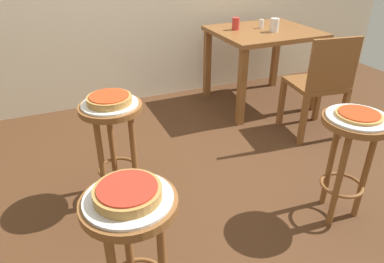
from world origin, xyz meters
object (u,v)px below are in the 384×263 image
object	(u,v)px
serving_plate_middle	(358,117)
pizza_middle	(359,115)
pizza_leftside	(109,99)
dining_table	(263,42)
stool_leftside	(113,132)
serving_plate_foreground	(128,199)
pizza_foreground	(128,192)
condiment_shaker	(261,24)
wooden_chair	(321,83)
serving_plate_leftside	(110,104)
cup_near_edge	(274,25)
cup_far_edge	(236,24)
stool_middle	(351,147)
stool_foreground	(132,235)

from	to	relation	value
serving_plate_middle	pizza_middle	bearing A→B (deg)	135.00
pizza_leftside	dining_table	distance (m)	1.88
stool_leftside	serving_plate_middle	bearing A→B (deg)	-30.40
serving_plate_foreground	pizza_middle	distance (m)	1.29
pizza_foreground	dining_table	world-z (taller)	dining_table
condiment_shaker	wooden_chair	size ratio (longest dim) A/B	0.09
serving_plate_leftside	serving_plate_foreground	bearing A→B (deg)	-97.38
pizza_leftside	condiment_shaker	bearing A→B (deg)	31.52
serving_plate_foreground	cup_near_edge	size ratio (longest dim) A/B	2.79
cup_far_edge	cup_near_edge	bearing A→B (deg)	-36.86
serving_plate_leftside	cup_near_edge	bearing A→B (deg)	26.64
pizza_middle	pizza_leftside	world-z (taller)	pizza_leftside
serving_plate_foreground	wooden_chair	distance (m)	2.08
stool_middle	pizza_middle	size ratio (longest dim) A/B	2.73
serving_plate_middle	pizza_middle	world-z (taller)	pizza_middle
pizza_foreground	pizza_middle	distance (m)	1.29
pizza_middle	cup_far_edge	world-z (taller)	cup_far_edge
serving_plate_middle	condiment_shaker	world-z (taller)	condiment_shaker
pizza_leftside	condiment_shaker	world-z (taller)	condiment_shaker
stool_leftside	cup_far_edge	distance (m)	1.76
stool_middle	cup_near_edge	size ratio (longest dim) A/B	5.49
serving_plate_leftside	dining_table	xyz separation A→B (m)	(1.63, 0.93, -0.04)
stool_foreground	wooden_chair	xyz separation A→B (m)	(1.80, 1.03, -0.01)
wooden_chair	pizza_foreground	bearing A→B (deg)	-150.17
pizza_foreground	cup_near_edge	size ratio (longest dim) A/B	2.11
pizza_middle	cup_near_edge	world-z (taller)	cup_near_edge
pizza_leftside	cup_near_edge	distance (m)	1.87
dining_table	wooden_chair	xyz separation A→B (m)	(0.06, -0.76, -0.15)
dining_table	wooden_chair	size ratio (longest dim) A/B	1.08
stool_leftside	cup_far_edge	world-z (taller)	cup_far_edge
pizza_leftside	dining_table	world-z (taller)	dining_table
cup_far_edge	dining_table	bearing A→B (deg)	-24.71
pizza_foreground	serving_plate_middle	world-z (taller)	pizza_foreground
stool_foreground	serving_plate_middle	world-z (taller)	serving_plate_middle
stool_middle	serving_plate_middle	bearing A→B (deg)	-90.00
pizza_foreground	pizza_leftside	bearing A→B (deg)	82.62
cup_near_edge	pizza_foreground	bearing A→B (deg)	-136.34
stool_middle	dining_table	distance (m)	1.69
dining_table	pizza_middle	bearing A→B (deg)	-106.11
pizza_leftside	pizza_middle	bearing A→B (deg)	-30.40
cup_far_edge	condiment_shaker	world-z (taller)	cup_far_edge
pizza_middle	stool_leftside	xyz separation A→B (m)	(-1.16, 0.68, -0.19)
serving_plate_leftside	pizza_leftside	bearing A→B (deg)	180.00
pizza_middle	cup_near_edge	bearing A→B (deg)	71.69
cup_far_edge	stool_middle	bearing A→B (deg)	-97.39
pizza_middle	pizza_foreground	bearing A→B (deg)	-172.08
stool_foreground	stool_middle	xyz separation A→B (m)	(1.27, 0.18, 0.00)
serving_plate_middle	cup_near_edge	distance (m)	1.60
stool_middle	stool_leftside	size ratio (longest dim) A/B	1.00
serving_plate_foreground	serving_plate_middle	bearing A→B (deg)	7.92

